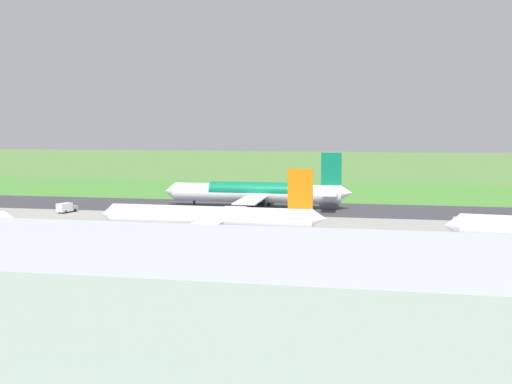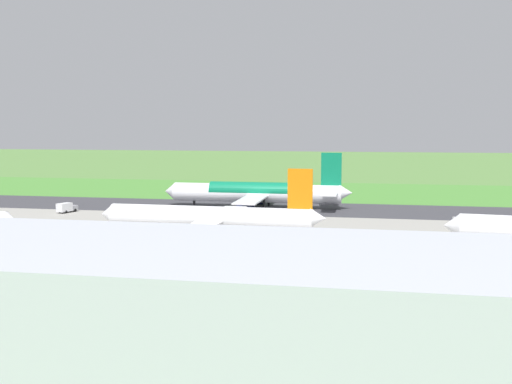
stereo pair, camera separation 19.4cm
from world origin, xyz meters
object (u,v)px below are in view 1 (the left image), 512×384
airliner_parked_mid (211,217)px  service_truck_fuel (66,208)px  airliner_main (257,193)px  traffic_cone_orange (212,190)px  no_stopping_sign (234,186)px  terminal_building (109,320)px  service_truck_baggage (462,224)px

airliner_parked_mid → service_truck_fuel: (46.62, -24.74, -2.52)m
airliner_parked_mid → service_truck_fuel: 52.84m
airliner_main → traffic_cone_orange: bearing=-59.5°
no_stopping_sign → airliner_parked_mid: bearing=99.8°
no_stopping_sign → service_truck_fuel: bearing=63.9°
airliner_parked_mid → no_stopping_sign: (15.29, -88.55, -2.29)m
no_stopping_sign → terminal_building: bearing=99.4°
traffic_cone_orange → service_truck_baggage: bearing=137.6°
terminal_building → traffic_cone_orange: 164.98m
service_truck_fuel → service_truck_baggage: bearing=175.2°
service_truck_baggage → traffic_cone_orange: (76.21, -69.65, -1.13)m
airliner_parked_mid → traffic_cone_orange: airliner_parked_mid is taller
traffic_cone_orange → no_stopping_sign: bearing=-162.4°
airliner_parked_mid → traffic_cone_orange: size_ratio=89.36×
airliner_parked_mid → traffic_cone_orange: (23.11, -86.07, -3.65)m
terminal_building → service_truck_baggage: 100.48m
airliner_parked_mid → no_stopping_sign: 89.89m
airliner_main → service_truck_baggage: (-51.43, 27.53, -2.95)m
no_stopping_sign → traffic_cone_orange: (7.82, 2.48, -1.36)m
airliner_parked_mid → no_stopping_sign: size_ratio=17.76×
airliner_main → traffic_cone_orange: 49.04m
traffic_cone_orange → airliner_parked_mid: bearing=105.0°
airliner_parked_mid → terminal_building: size_ratio=0.38×
airliner_parked_mid → terminal_building: bearing=99.0°
airliner_main → airliner_parked_mid: bearing=87.8°
no_stopping_sign → traffic_cone_orange: size_ratio=5.03×
airliner_main → terminal_building: size_ratio=0.41×
terminal_building → no_stopping_sign: size_ratio=47.31×
service_truck_fuel → no_stopping_sign: no_stopping_sign is taller
traffic_cone_orange → service_truck_fuel: bearing=69.0°
service_truck_baggage → no_stopping_sign: size_ratio=2.24×
airliner_parked_mid → traffic_cone_orange: bearing=-75.0°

